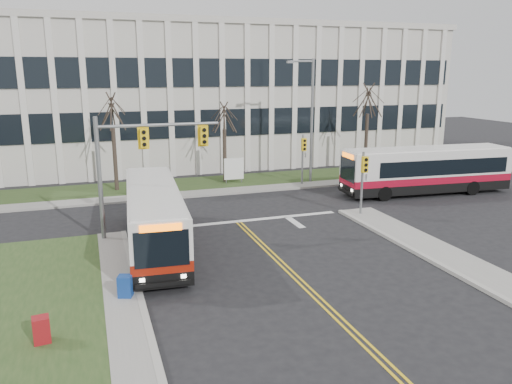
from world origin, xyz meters
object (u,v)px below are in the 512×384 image
at_px(newspaper_box_blue, 125,288).
at_px(streetlight, 310,114).
at_px(newspaper_box_red, 42,331).
at_px(bus_main, 154,219).
at_px(bus_cross, 426,171).
at_px(directory_sign, 234,169).

bearing_deg(newspaper_box_blue, streetlight, 66.83).
distance_m(newspaper_box_blue, newspaper_box_red, 3.65).
distance_m(streetlight, bus_main, 17.39).
bearing_deg(streetlight, newspaper_box_blue, -132.41).
xyz_separation_m(bus_cross, newspaper_box_red, (-23.76, -12.91, -1.09)).
xyz_separation_m(directory_sign, newspaper_box_blue, (-9.30, -17.53, -0.70)).
bearing_deg(bus_cross, newspaper_box_red, -57.10).
bearing_deg(newspaper_box_blue, bus_main, 90.65).
bearing_deg(newspaper_box_red, bus_cross, 22.07).
bearing_deg(bus_main, newspaper_box_blue, -104.24).
height_order(directory_sign, newspaper_box_blue, directory_sign).
height_order(bus_main, bus_cross, bus_cross).
bearing_deg(newspaper_box_blue, bus_cross, 45.65).
relative_size(bus_main, newspaper_box_red, 11.46).
distance_m(bus_main, bus_cross, 19.93).
bearing_deg(streetlight, directory_sign, 166.77).
bearing_deg(newspaper_box_red, streetlight, 40.38).
bearing_deg(bus_main, streetlight, 44.23).
distance_m(bus_main, newspaper_box_blue, 5.73).
distance_m(bus_cross, newspaper_box_blue, 23.54).
xyz_separation_m(newspaper_box_blue, newspaper_box_red, (-2.70, -2.45, 0.00)).
height_order(directory_sign, bus_main, bus_main).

